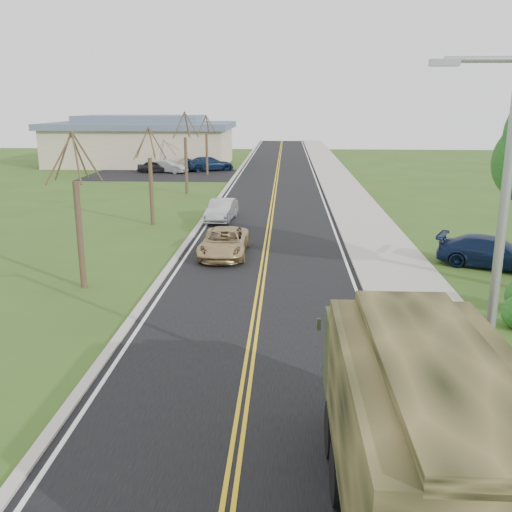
# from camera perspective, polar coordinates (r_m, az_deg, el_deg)

# --- Properties ---
(ground) EXTENTS (160.00, 160.00, 0.00)m
(ground) POSITION_cam_1_polar(r_m,az_deg,el_deg) (13.22, -1.72, -17.28)
(ground) COLOR #2E4C19
(ground) RESTS_ON ground
(road) EXTENTS (8.00, 120.00, 0.01)m
(road) POSITION_cam_1_polar(r_m,az_deg,el_deg) (51.62, 1.97, 7.21)
(road) COLOR black
(road) RESTS_ON ground
(curb_right) EXTENTS (0.30, 120.00, 0.12)m
(curb_right) POSITION_cam_1_polar(r_m,az_deg,el_deg) (51.70, 6.61, 7.19)
(curb_right) COLOR #9E998E
(curb_right) RESTS_ON ground
(sidewalk_right) EXTENTS (3.20, 120.00, 0.10)m
(sidewalk_right) POSITION_cam_1_polar(r_m,az_deg,el_deg) (51.84, 8.56, 7.13)
(sidewalk_right) COLOR #9E998E
(sidewalk_right) RESTS_ON ground
(curb_left) EXTENTS (0.30, 120.00, 0.10)m
(curb_left) POSITION_cam_1_polar(r_m,az_deg,el_deg) (51.86, -2.65, 7.29)
(curb_left) COLOR #9E998E
(curb_left) RESTS_ON ground
(street_light) EXTENTS (1.65, 0.22, 8.00)m
(street_light) POSITION_cam_1_polar(r_m,az_deg,el_deg) (11.63, 22.70, 0.75)
(street_light) COLOR gray
(street_light) RESTS_ON ground
(bare_tree_a) EXTENTS (1.93, 2.26, 6.08)m
(bare_tree_a) POSITION_cam_1_polar(r_m,az_deg,el_deg) (23.01, -17.31, 3.25)
(bare_tree_a) COLOR #38281C
(bare_tree_a) RESTS_ON ground
(bare_tree_b) EXTENTS (1.83, 2.14, 5.73)m
(bare_tree_b) POSITION_cam_1_polar(r_m,az_deg,el_deg) (34.38, -10.46, 7.15)
(bare_tree_b) COLOR #38281C
(bare_tree_b) RESTS_ON ground
(bare_tree_c) EXTENTS (2.04, 2.39, 6.42)m
(bare_tree_c) POSITION_cam_1_polar(r_m,az_deg,el_deg) (46.02, -7.03, 9.62)
(bare_tree_c) COLOR #38281C
(bare_tree_c) RESTS_ON ground
(bare_tree_d) EXTENTS (1.88, 2.20, 5.91)m
(bare_tree_d) POSITION_cam_1_polar(r_m,az_deg,el_deg) (57.85, -4.95, 10.55)
(bare_tree_d) COLOR #38281C
(bare_tree_d) RESTS_ON ground
(commercial_building) EXTENTS (25.50, 21.50, 5.65)m
(commercial_building) POSITION_cam_1_polar(r_m,az_deg,el_deg) (69.34, -11.31, 11.18)
(commercial_building) COLOR tan
(commercial_building) RESTS_ON ground
(military_truck) EXTENTS (2.62, 7.36, 3.66)m
(military_truck) POSITION_cam_1_polar(r_m,az_deg,el_deg) (9.80, 16.04, -16.10)
(military_truck) COLOR black
(military_truck) RESTS_ON ground
(suv_champagne) EXTENTS (2.16, 4.66, 1.29)m
(suv_champagne) POSITION_cam_1_polar(r_m,az_deg,el_deg) (27.13, -3.21, 1.36)
(suv_champagne) COLOR tan
(suv_champagne) RESTS_ON ground
(sedan_silver) EXTENTS (1.76, 4.12, 1.32)m
(sedan_silver) POSITION_cam_1_polar(r_m,az_deg,el_deg) (35.32, -3.46, 4.60)
(sedan_silver) COLOR #AEAEB3
(sedan_silver) RESTS_ON ground
(pickup_navy) EXTENTS (5.06, 3.74, 1.36)m
(pickup_navy) POSITION_cam_1_polar(r_m,az_deg,el_deg) (27.26, 22.56, 0.34)
(pickup_navy) COLOR #0F1B37
(pickup_navy) RESTS_ON ground
(lot_car_dark) EXTENTS (3.59, 1.45, 1.22)m
(lot_car_dark) POSITION_cam_1_polar(r_m,az_deg,el_deg) (60.91, -10.07, 8.77)
(lot_car_dark) COLOR black
(lot_car_dark) RESTS_ON ground
(lot_car_silver) EXTENTS (4.23, 2.85, 1.32)m
(lot_car_silver) POSITION_cam_1_polar(r_m,az_deg,el_deg) (60.50, -8.70, 8.83)
(lot_car_silver) COLOR #A2A2A6
(lot_car_silver) RESTS_ON ground
(lot_car_navy) EXTENTS (5.59, 3.99, 1.50)m
(lot_car_navy) POSITION_cam_1_polar(r_m,az_deg,el_deg) (61.88, -4.66, 9.18)
(lot_car_navy) COLOR #0F1E39
(lot_car_navy) RESTS_ON ground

